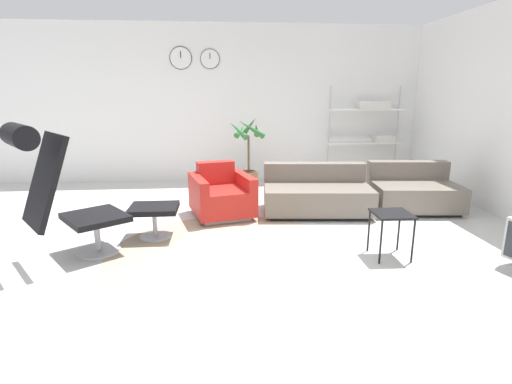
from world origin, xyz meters
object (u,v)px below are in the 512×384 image
Objects in this scene: lounge_chair at (55,182)px; couch_second at (413,192)px; potted_plant at (248,160)px; shelf_unit at (372,122)px; side_table at (392,219)px; couch_low at (316,195)px; armchair_red at (221,196)px; ottoman at (154,213)px.

couch_second is (4.26, 1.44, -0.56)m from lounge_chair.
shelf_unit reaches higher than potted_plant.
couch_low is at bearing 103.47° from side_table.
potted_plant is (-1.23, 3.12, 0.09)m from side_table.
couch_low is 0.87× the size of shelf_unit.
couch_low is at bearing -126.90° from shelf_unit.
lounge_chair is 3.58m from potted_plant.
couch_low is 1.24× the size of couch_second.
couch_low is 2.60m from shelf_unit.
armchair_red is 2.09× the size of side_table.
armchair_red is at bearing -144.04° from shelf_unit.
shelf_unit reaches higher than ottoman.
potted_plant is at bearing 111.48° from side_table.
ottoman is at bearing 18.60° from couch_second.
couch_second is 0.70× the size of shelf_unit.
shelf_unit is (2.32, 0.44, 0.60)m from potted_plant.
shelf_unit is at bearing 91.33° from lounge_chair.
armchair_red is 0.80× the size of couch_second.
armchair_red is at bearing -106.30° from potted_plant.
shelf_unit reaches higher than lounge_chair.
ottoman is 2.23m from couch_low.
lounge_chair is 1.40× the size of armchair_red.
lounge_chair reaches higher than potted_plant.
shelf_unit is (0.08, 1.94, 0.84)m from couch_second.
shelf_unit is at bearing -87.40° from couch_second.
lounge_chair is 2.13m from armchair_red.
couch_second is (3.47, 0.85, -0.05)m from ottoman.
lounge_chair is at bearing -142.09° from shelf_unit.
ottoman is 0.55× the size of armchair_red.
couch_second is (2.71, 0.08, -0.03)m from armchair_red.
armchair_red is (0.76, 0.77, -0.02)m from ottoman.
side_table is (1.69, -1.53, 0.13)m from armchair_red.
couch_second is at bearing 13.76° from ottoman.
armchair_red is 0.65× the size of couch_low.
ottoman is 4.58m from shelf_unit.
armchair_red is at bearing 137.79° from side_table.
lounge_chair is 3.27m from side_table.
lounge_chair is 3.24m from couch_low.
side_table reaches higher than ottoman.
shelf_unit is (1.47, 1.96, 0.84)m from couch_low.
ottoman is 2.57m from side_table.
potted_plant is (0.46, 1.58, 0.22)m from armchair_red.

